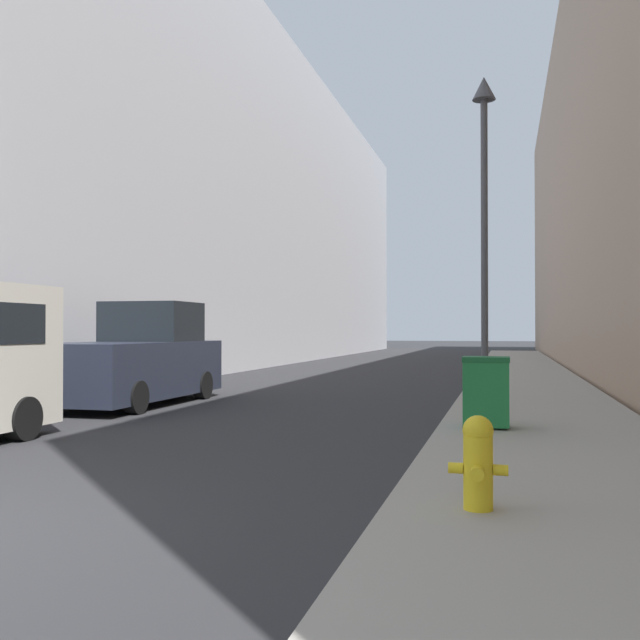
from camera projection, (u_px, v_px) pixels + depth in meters
name	position (u px, v px, depth m)	size (l,w,h in m)	color
sidewalk_right	(527.00, 382.00, 20.99)	(3.22, 60.00, 0.14)	#9E998E
building_left_glass	(154.00, 198.00, 32.97)	(12.00, 60.00, 15.40)	#BCBCC1
fire_hydrant	(478.00, 460.00, 5.81)	(0.48, 0.37, 0.77)	yellow
trash_bin	(486.00, 391.00, 10.67)	(0.69, 0.61, 1.06)	#1E7538
lamppost	(484.00, 189.00, 15.11)	(0.49, 0.49, 6.86)	#4C4C51
pickup_truck	(136.00, 361.00, 15.39)	(2.12, 4.99, 2.22)	#232838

